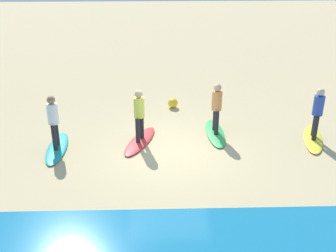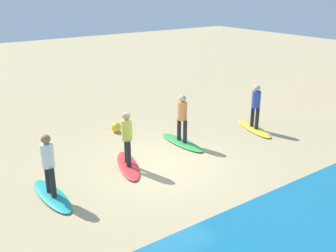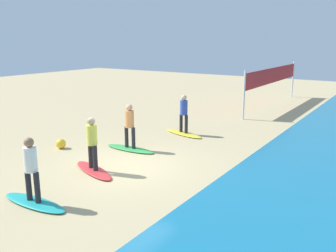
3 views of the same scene
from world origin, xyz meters
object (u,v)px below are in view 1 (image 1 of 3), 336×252
surfboard_yellow (313,139)px  surfer_red (139,112)px  surfer_yellow (318,110)px  surfer_green (217,105)px  surfboard_teal (57,148)px  surfer_teal (53,118)px  surfboard_red (140,141)px  surfboard_green (215,133)px  beach_ball (173,103)px

surfboard_yellow → surfer_red: (5.45, 0.00, 0.99)m
surfer_yellow → surfer_green: size_ratio=1.00×
surfer_red → surfboard_teal: 2.71m
surfer_green → surfer_teal: 4.99m
surfboard_red → surfboard_teal: size_ratio=1.00×
surfer_yellow → surfboard_teal: size_ratio=0.78×
surfboard_green → surfer_red: (2.42, 0.49, 0.99)m
surfboard_green → surfboard_red: 2.47m
surfboard_red → surfboard_teal: same height
surfboard_yellow → surfboard_red: size_ratio=1.00×
surfboard_red → surfer_teal: 2.71m
surfboard_red → surfer_red: size_ratio=1.28×
surfer_yellow → surfer_teal: bearing=3.0°
surfboard_red → surfer_teal: size_ratio=1.28×
surfboard_green → surfer_green: surfer_green is taller
surfboard_green → surfboard_red: (2.42, 0.49, 0.00)m
surfer_teal → beach_ball: 4.91m
surfer_green → surfer_red: bearing=11.6°
surfboard_teal → surfer_green: bearing=98.7°
surfboard_teal → beach_ball: beach_ball is taller
surfboard_green → surfboard_teal: bearing=-80.8°
surfboard_yellow → surfboard_red: same height
surfboard_teal → surfer_yellow: bearing=91.3°
surfer_yellow → surfboard_teal: (7.95, 0.41, -0.99)m
surfboard_green → surfboard_teal: same height
surfboard_red → surfer_red: bearing=109.8°
surfboard_red → surfer_red: 0.99m
surfboard_yellow → surfboard_teal: size_ratio=1.00×
surfboard_green → beach_ball: beach_ball is taller
surfer_teal → surfboard_teal: bearing=90.0°
surfboard_green → beach_ball: bearing=-152.1°
surfboard_yellow → surfboard_green: same height
surfer_red → beach_ball: size_ratio=4.41×
surfboard_green → surfboard_red: bearing=-79.7°
surfboard_yellow → beach_ball: size_ratio=5.65×
surfer_green → surfboard_teal: surfer_green is taller
surfboard_yellow → surfer_green: bearing=-83.6°
surfer_yellow → surfer_green: bearing=-9.2°
surfboard_green → surfer_green: 0.99m
surfer_red → surfer_yellow: bearing=-180.0°
beach_ball → surfer_green: bearing=119.2°
surfboard_yellow → surfer_yellow: (0.00, 0.00, 0.99)m
surfer_red → beach_ball: surfer_red is taller
surfboard_yellow → surfboard_red: (5.45, 0.00, 0.00)m
surfer_green → beach_ball: surfer_green is taller
surfer_yellow → surfboard_red: surfer_yellow is taller
surfer_teal → surfboard_yellow: bearing=-177.0°
surfboard_teal → surfboard_red: bearing=97.6°
surfer_yellow → surfer_red: 5.45m
surfboard_yellow → beach_ball: bearing=-107.3°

